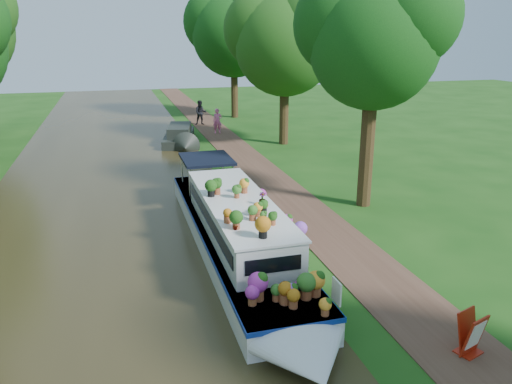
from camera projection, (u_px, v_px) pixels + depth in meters
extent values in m
plane|color=#164210|center=(301.00, 244.00, 16.44)|extent=(100.00, 100.00, 0.00)
cube|color=#2C2613|center=(113.00, 265.00, 14.87)|extent=(10.00, 100.00, 0.02)
cube|color=#472E21|center=(335.00, 239.00, 16.74)|extent=(2.20, 100.00, 0.03)
cube|color=silver|center=(232.00, 236.00, 16.07)|extent=(2.20, 12.00, 0.75)
cube|color=navy|center=(232.00, 226.00, 15.98)|extent=(2.24, 12.04, 0.12)
cube|color=silver|center=(238.00, 218.00, 15.07)|extent=(1.80, 7.00, 1.05)
cube|color=silver|center=(238.00, 200.00, 14.90)|extent=(1.90, 7.10, 0.06)
cube|color=black|center=(267.00, 213.00, 15.28)|extent=(0.03, 6.40, 0.38)
cube|color=black|center=(208.00, 218.00, 14.81)|extent=(0.03, 6.40, 0.38)
cube|color=black|center=(207.00, 159.00, 19.55)|extent=(1.90, 2.40, 0.10)
cube|color=white|center=(337.00, 292.00, 11.22)|extent=(0.04, 0.45, 0.55)
imported|color=#184412|center=(235.00, 222.00, 12.54)|extent=(0.26, 0.27, 0.43)
imported|color=#184412|center=(262.00, 199.00, 14.40)|extent=(0.24, 0.24, 0.37)
cylinder|color=#2F210F|center=(367.00, 150.00, 19.49)|extent=(0.56, 0.56, 4.55)
sphere|color=#0E3910|center=(374.00, 44.00, 18.29)|extent=(4.80, 4.80, 4.80)
sphere|color=#0E3910|center=(410.00, 16.00, 17.59)|extent=(3.60, 3.60, 3.60)
sphere|color=#0E3910|center=(344.00, 24.00, 18.62)|extent=(3.84, 3.84, 3.84)
cylinder|color=#2F210F|center=(284.00, 113.00, 30.77)|extent=(0.56, 0.56, 3.85)
sphere|color=#184412|center=(285.00, 45.00, 29.55)|extent=(6.00, 6.00, 6.00)
sphere|color=#184412|center=(310.00, 24.00, 28.68)|extent=(4.50, 4.50, 4.50)
sphere|color=#184412|center=(263.00, 29.00, 29.97)|extent=(4.80, 4.80, 4.80)
cylinder|color=#2F210F|center=(235.00, 92.00, 40.67)|extent=(0.56, 0.56, 4.20)
sphere|color=#0E3910|center=(234.00, 35.00, 39.34)|extent=(6.60, 6.60, 6.60)
sphere|color=#0E3910|center=(253.00, 17.00, 38.37)|extent=(4.95, 4.95, 4.95)
sphere|color=#0E3910|center=(216.00, 22.00, 39.80)|extent=(5.28, 5.28, 5.28)
cube|color=black|center=(179.00, 138.00, 31.76)|extent=(2.70, 5.48, 0.52)
cube|color=black|center=(180.00, 130.00, 31.18)|extent=(1.91, 3.27, 0.61)
cube|color=#A01D0B|center=(468.00, 352.00, 10.78)|extent=(0.63, 0.57, 0.03)
cube|color=#A01D0B|center=(474.00, 336.00, 10.54)|extent=(0.63, 0.41, 0.93)
cube|color=#A01D0B|center=(467.00, 330.00, 10.75)|extent=(0.63, 0.41, 0.93)
cube|color=white|center=(476.00, 335.00, 10.49)|extent=(0.48, 0.29, 0.65)
imported|color=pink|center=(218.00, 121.00, 34.32)|extent=(0.66, 0.48, 1.69)
imported|color=black|center=(201.00, 113.00, 37.49)|extent=(0.97, 0.80, 1.82)
imported|color=#376F21|center=(295.00, 244.00, 15.82)|extent=(0.50, 0.47, 0.45)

